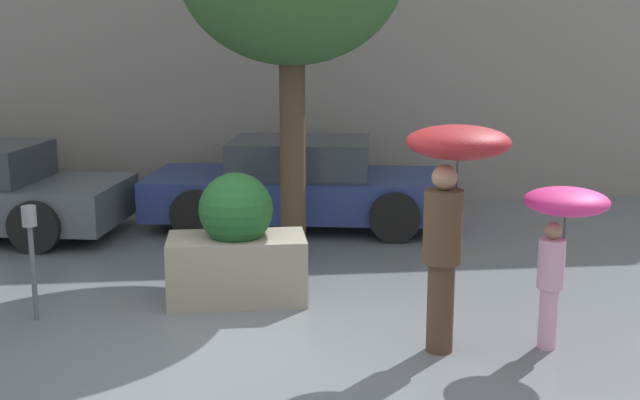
# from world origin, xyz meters

# --- Properties ---
(ground_plane) EXTENTS (40.00, 40.00, 0.00)m
(ground_plane) POSITION_xyz_m (0.00, 0.00, 0.00)
(ground_plane) COLOR slate
(building_facade) EXTENTS (18.00, 0.30, 6.00)m
(building_facade) POSITION_xyz_m (0.00, 6.50, 3.00)
(building_facade) COLOR gray
(building_facade) RESTS_ON ground
(planter_box) EXTENTS (1.44, 0.77, 1.37)m
(planter_box) POSITION_xyz_m (0.09, 1.52, 0.59)
(planter_box) COLOR gray
(planter_box) RESTS_ON ground
(person_adult) EXTENTS (0.90, 0.90, 2.01)m
(person_adult) POSITION_xyz_m (1.95, -0.02, 1.52)
(person_adult) COLOR #473323
(person_adult) RESTS_ON ground
(person_child) EXTENTS (0.74, 0.74, 1.46)m
(person_child) POSITION_xyz_m (2.93, -0.11, 1.16)
(person_child) COLOR #D199B7
(person_child) RESTS_ON ground
(parked_car_near) EXTENTS (4.65, 2.58, 1.27)m
(parked_car_near) POSITION_xyz_m (1.04, 4.85, 0.60)
(parked_car_near) COLOR navy
(parked_car_near) RESTS_ON ground
(parking_meter) EXTENTS (0.14, 0.14, 1.15)m
(parking_meter) POSITION_xyz_m (-1.90, 1.14, 0.83)
(parking_meter) COLOR #595B60
(parking_meter) RESTS_ON ground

